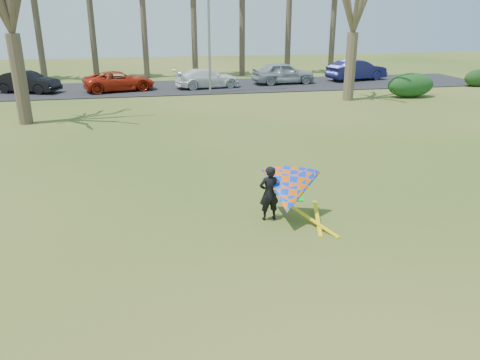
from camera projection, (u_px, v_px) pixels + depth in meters
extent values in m
plane|color=#214C10|center=(258.00, 256.00, 10.39)|extent=(100.00, 100.00, 0.00)
cube|color=black|center=(177.00, 87.00, 33.44)|extent=(46.00, 7.00, 0.06)
cylinder|color=brown|center=(37.00, 21.00, 35.61)|extent=(0.48, 0.48, 9.00)
cylinder|color=#46372A|center=(91.00, 16.00, 36.23)|extent=(0.48, 0.48, 9.70)
cylinder|color=brown|center=(143.00, 11.00, 36.85)|extent=(0.48, 0.48, 10.40)
cylinder|color=#4C3A2D|center=(194.00, 20.00, 37.83)|extent=(0.48, 0.48, 9.00)
cylinder|color=brown|center=(242.00, 15.00, 38.45)|extent=(0.48, 0.48, 9.70)
cylinder|color=#443729|center=(289.00, 11.00, 39.08)|extent=(0.48, 0.48, 10.40)
cylinder|color=brown|center=(333.00, 20.00, 40.05)|extent=(0.48, 0.48, 9.00)
cylinder|color=#4E3C2F|center=(20.00, 80.00, 22.03)|extent=(0.64, 0.64, 4.20)
cylinder|color=brown|center=(350.00, 67.00, 28.17)|extent=(0.64, 0.64, 3.99)
cylinder|color=gray|center=(209.00, 31.00, 29.70)|extent=(0.16, 0.16, 8.00)
ellipsoid|color=#153B17|center=(411.00, 85.00, 29.49)|extent=(3.08, 1.40, 1.54)
ellipsoid|color=#143413|center=(479.00, 78.00, 33.89)|extent=(2.21, 1.04, 1.23)
imported|color=black|center=(27.00, 82.00, 30.88)|extent=(4.47, 2.93, 1.39)
imported|color=#B2220E|center=(119.00, 81.00, 31.63)|extent=(5.09, 3.26, 1.31)
imported|color=white|center=(207.00, 78.00, 32.95)|extent=(4.78, 2.55, 1.32)
imported|color=#99A0A6|center=(283.00, 73.00, 34.76)|extent=(4.75, 2.21, 1.57)
imported|color=navy|center=(357.00, 70.00, 36.55)|extent=(5.05, 2.71, 1.58)
imported|color=black|center=(269.00, 193.00, 12.01)|extent=(0.56, 0.40, 1.46)
cone|color=#043AE3|center=(289.00, 191.00, 11.82)|extent=(2.13, 2.39, 2.02)
cube|color=#0CBF19|center=(294.00, 194.00, 11.79)|extent=(0.62, 0.60, 0.24)
cube|color=yellow|center=(312.00, 225.00, 11.89)|extent=(0.85, 1.66, 0.28)
cube|color=yellow|center=(317.00, 221.00, 12.11)|extent=(0.56, 1.76, 0.22)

